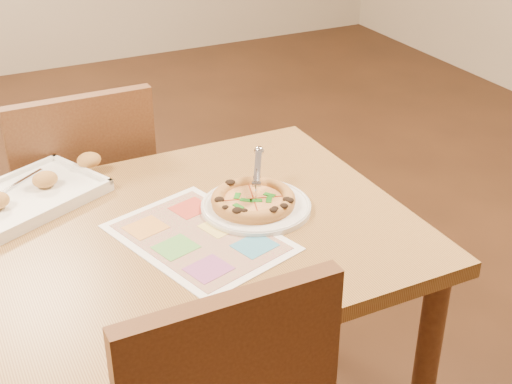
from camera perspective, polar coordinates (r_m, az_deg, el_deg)
name	(u,v)px	position (r m, az deg, el deg)	size (l,w,h in m)	color
dining_table	(143,270)	(1.73, -9.01, -6.22)	(1.30, 0.85, 0.72)	olive
chair_far	(83,189)	(2.27, -13.69, 0.27)	(0.42, 0.42, 0.47)	brown
plate	(256,207)	(1.78, 0.00, -1.20)	(0.28, 0.28, 0.01)	white
pizza	(253,200)	(1.78, -0.22, -0.63)	(0.21, 0.21, 0.03)	#CC8B45
pizza_cutter	(257,173)	(1.79, 0.12, 1.57)	(0.08, 0.13, 0.09)	silver
appetizer_tray	(32,194)	(1.91, -17.48, -0.18)	(0.43, 0.37, 0.06)	white
menu	(199,237)	(1.68, -4.57, -3.61)	(0.29, 0.41, 0.01)	white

